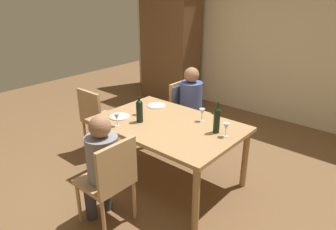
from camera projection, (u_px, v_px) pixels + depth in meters
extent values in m
plane|color=brown|center=(168.00, 179.00, 3.77)|extent=(10.00, 10.00, 0.00)
cube|color=beige|center=(275.00, 40.00, 5.19)|extent=(6.40, 0.12, 2.70)
cube|color=brown|center=(170.00, 48.00, 6.14)|extent=(1.10, 0.56, 2.10)
cube|color=#A87F51|center=(168.00, 125.00, 3.50)|extent=(1.63, 1.09, 0.04)
cylinder|color=#A87F51|center=(96.00, 149.00, 3.75)|extent=(0.07, 0.07, 0.71)
cylinder|color=#A87F51|center=(196.00, 199.00, 2.86)|extent=(0.07, 0.07, 0.71)
cylinder|color=#A87F51|center=(150.00, 124.00, 4.42)|extent=(0.07, 0.07, 0.71)
cylinder|color=#A87F51|center=(245.00, 159.00, 3.52)|extent=(0.07, 0.07, 0.71)
cylinder|color=tan|center=(79.00, 203.00, 3.02)|extent=(0.04, 0.04, 0.44)
cylinder|color=tan|center=(109.00, 185.00, 3.29)|extent=(0.04, 0.04, 0.44)
cylinder|color=tan|center=(104.00, 220.00, 2.79)|extent=(0.04, 0.04, 0.44)
cylinder|color=tan|center=(134.00, 200.00, 3.06)|extent=(0.04, 0.04, 0.44)
cube|color=tan|center=(105.00, 181.00, 2.95)|extent=(0.44, 0.44, 0.04)
cube|color=tan|center=(117.00, 166.00, 2.74)|extent=(0.04, 0.44, 0.44)
cylinder|color=tan|center=(208.00, 129.00, 4.58)|extent=(0.04, 0.04, 0.44)
cylinder|color=tan|center=(193.00, 138.00, 4.31)|extent=(0.04, 0.04, 0.44)
cylinder|color=tan|center=(187.00, 123.00, 4.81)|extent=(0.04, 0.04, 0.44)
cylinder|color=tan|center=(172.00, 131.00, 4.54)|extent=(0.04, 0.04, 0.44)
cube|color=tan|center=(190.00, 115.00, 4.47)|extent=(0.44, 0.44, 0.04)
cube|color=tan|center=(180.00, 96.00, 4.50)|extent=(0.04, 0.44, 0.44)
cube|color=#4C5B75|center=(180.00, 95.00, 4.49)|extent=(0.07, 0.40, 0.31)
cylinder|color=tan|center=(106.00, 127.00, 4.65)|extent=(0.04, 0.04, 0.44)
cylinder|color=tan|center=(123.00, 134.00, 4.43)|extent=(0.04, 0.04, 0.44)
cylinder|color=tan|center=(85.00, 136.00, 4.39)|extent=(0.04, 0.04, 0.44)
cylinder|color=tan|center=(102.00, 144.00, 4.16)|extent=(0.04, 0.04, 0.44)
cube|color=tan|center=(103.00, 119.00, 4.32)|extent=(0.44, 0.44, 0.04)
cube|color=tan|center=(89.00, 107.00, 4.08)|extent=(0.44, 0.04, 0.44)
cylinder|color=#33333D|center=(90.00, 199.00, 3.06)|extent=(0.11, 0.11, 0.46)
cylinder|color=#33333D|center=(105.00, 190.00, 3.18)|extent=(0.11, 0.11, 0.46)
cylinder|color=gray|center=(103.00, 159.00, 2.86)|extent=(0.30, 0.30, 0.46)
sphere|color=#996B4C|center=(100.00, 127.00, 2.73)|extent=(0.20, 0.20, 0.20)
cylinder|color=#33333D|center=(202.00, 130.00, 4.53)|extent=(0.12, 0.12, 0.46)
cylinder|color=#33333D|center=(194.00, 134.00, 4.40)|extent=(0.12, 0.12, 0.46)
cylinder|color=#475699|center=(191.00, 99.00, 4.37)|extent=(0.32, 0.32, 0.49)
sphere|color=#996B4C|center=(192.00, 75.00, 4.24)|extent=(0.21, 0.21, 0.21)
cylinder|color=black|center=(217.00, 122.00, 3.23)|extent=(0.07, 0.07, 0.23)
sphere|color=black|center=(217.00, 111.00, 3.18)|extent=(0.07, 0.07, 0.07)
cylinder|color=black|center=(218.00, 106.00, 3.16)|extent=(0.03, 0.03, 0.09)
cylinder|color=black|center=(140.00, 113.00, 3.49)|extent=(0.08, 0.08, 0.20)
sphere|color=black|center=(139.00, 104.00, 3.44)|extent=(0.08, 0.08, 0.08)
cylinder|color=black|center=(139.00, 100.00, 3.43)|extent=(0.03, 0.03, 0.07)
cylinder|color=silver|center=(202.00, 121.00, 3.55)|extent=(0.06, 0.06, 0.00)
cylinder|color=silver|center=(202.00, 118.00, 3.54)|extent=(0.01, 0.01, 0.07)
cone|color=silver|center=(202.00, 112.00, 3.51)|extent=(0.07, 0.07, 0.07)
cylinder|color=silver|center=(117.00, 126.00, 3.42)|extent=(0.06, 0.06, 0.00)
cylinder|color=silver|center=(117.00, 123.00, 3.41)|extent=(0.01, 0.01, 0.07)
cone|color=silver|center=(117.00, 117.00, 3.38)|extent=(0.07, 0.07, 0.07)
cylinder|color=silver|center=(139.00, 114.00, 3.73)|extent=(0.06, 0.06, 0.00)
cylinder|color=silver|center=(139.00, 111.00, 3.72)|extent=(0.01, 0.01, 0.07)
cone|color=silver|center=(139.00, 106.00, 3.69)|extent=(0.07, 0.07, 0.07)
cylinder|color=silver|center=(225.00, 136.00, 3.18)|extent=(0.06, 0.06, 0.00)
cylinder|color=silver|center=(226.00, 133.00, 3.16)|extent=(0.01, 0.01, 0.07)
cone|color=silver|center=(226.00, 126.00, 3.14)|extent=(0.07, 0.07, 0.07)
cylinder|color=white|center=(120.00, 117.00, 3.65)|extent=(0.23, 0.23, 0.01)
cylinder|color=white|center=(156.00, 106.00, 3.99)|extent=(0.23, 0.23, 0.01)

